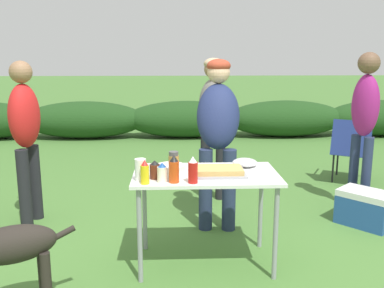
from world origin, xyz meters
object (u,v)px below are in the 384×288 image
object	(u,v)px
spice_jar	(174,165)
mustard_bottle	(145,173)
plate_stack	(170,168)
hot_sauce_bottle	(174,170)
paper_cup_stack	(140,170)
mayo_bottle	(162,173)
bbq_sauce_bottle	(155,170)
folding_table	(206,183)
dog	(4,251)
standing_person_in_dark_puffer	(213,112)
ketchup_bottle	(193,170)
standing_person_in_olive_jacket	(365,114)
camp_chair_green_behind_table	(352,147)
standing_person_in_navy_coat	(25,128)
food_tray	(218,171)
standing_person_in_red_jacket	(218,126)
mixing_bowl	(245,162)
cooler_box	(365,208)

from	to	relation	value
spice_jar	mustard_bottle	size ratio (longest dim) A/B	1.16
plate_stack	spice_jar	world-z (taller)	spice_jar
hot_sauce_bottle	paper_cup_stack	bearing A→B (deg)	168.27
paper_cup_stack	mayo_bottle	xyz separation A→B (m)	(0.16, -0.03, -0.01)
bbq_sauce_bottle	mayo_bottle	xyz separation A→B (m)	(0.06, -0.08, 0.00)
folding_table	mayo_bottle	bearing A→B (deg)	-146.76
dog	mustard_bottle	bearing A→B (deg)	-88.13
standing_person_in_dark_puffer	plate_stack	bearing A→B (deg)	-81.37
ketchup_bottle	plate_stack	bearing A→B (deg)	115.77
standing_person_in_olive_jacket	camp_chair_green_behind_table	bearing A→B (deg)	138.27
spice_jar	standing_person_in_navy_coat	size ratio (longest dim) A/B	0.13
food_tray	standing_person_in_olive_jacket	distance (m)	2.05
plate_stack	standing_person_in_red_jacket	world-z (taller)	standing_person_in_red_jacket
mixing_bowl	spice_jar	size ratio (longest dim) A/B	1.00
folding_table	spice_jar	size ratio (longest dim) A/B	5.53
mayo_bottle	mustard_bottle	bearing A→B (deg)	-160.66
plate_stack	cooler_box	xyz separation A→B (m)	(1.87, 0.62, -0.59)
ketchup_bottle	camp_chair_green_behind_table	bearing A→B (deg)	47.52
bbq_sauce_bottle	camp_chair_green_behind_table	world-z (taller)	bbq_sauce_bottle
plate_stack	bbq_sauce_bottle	world-z (taller)	bbq_sauce_bottle
mustard_bottle	mayo_bottle	size ratio (longest dim) A/B	1.22
plate_stack	cooler_box	size ratio (longest dim) A/B	0.39
ketchup_bottle	standing_person_in_red_jacket	xyz separation A→B (m)	(0.28, 1.02, 0.14)
mayo_bottle	spice_jar	bearing A→B (deg)	47.77
mustard_bottle	camp_chair_green_behind_table	xyz separation A→B (m)	(2.46, 2.33, -0.35)
ketchup_bottle	cooler_box	bearing A→B (deg)	29.16
paper_cup_stack	standing_person_in_dark_puffer	world-z (taller)	standing_person_in_dark_puffer
standing_person_in_red_jacket	standing_person_in_dark_puffer	distance (m)	0.80
standing_person_in_olive_jacket	standing_person_in_dark_puffer	size ratio (longest dim) A/B	1.04
spice_jar	standing_person_in_navy_coat	bearing A→B (deg)	143.35
plate_stack	standing_person_in_dark_puffer	bearing A→B (deg)	72.49
dog	camp_chair_green_behind_table	world-z (taller)	camp_chair_green_behind_table
folding_table	camp_chair_green_behind_table	distance (m)	2.90
plate_stack	mustard_bottle	distance (m)	0.39
standing_person_in_dark_puffer	standing_person_in_navy_coat	bearing A→B (deg)	-134.59
folding_table	paper_cup_stack	distance (m)	0.54
plate_stack	paper_cup_stack	distance (m)	0.34
mustard_bottle	standing_person_in_navy_coat	world-z (taller)	standing_person_in_navy_coat
mustard_bottle	mayo_bottle	distance (m)	0.13
dog	camp_chair_green_behind_table	size ratio (longest dim) A/B	0.96
camp_chair_green_behind_table	paper_cup_stack	bearing A→B (deg)	-109.12
food_tray	ketchup_bottle	distance (m)	0.29
dog	camp_chair_green_behind_table	xyz separation A→B (m)	(3.31, 2.74, 0.02)
bbq_sauce_bottle	spice_jar	bearing A→B (deg)	2.81
mayo_bottle	standing_person_in_dark_puffer	bearing A→B (deg)	73.61
standing_person_in_dark_puffer	paper_cup_stack	bearing A→B (deg)	-85.08
bbq_sauce_bottle	hot_sauce_bottle	world-z (taller)	hot_sauce_bottle
folding_table	standing_person_in_navy_coat	world-z (taller)	standing_person_in_navy_coat
spice_jar	standing_person_in_red_jacket	xyz separation A→B (m)	(0.41, 0.89, 0.14)
standing_person_in_dark_puffer	dog	distance (m)	2.73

